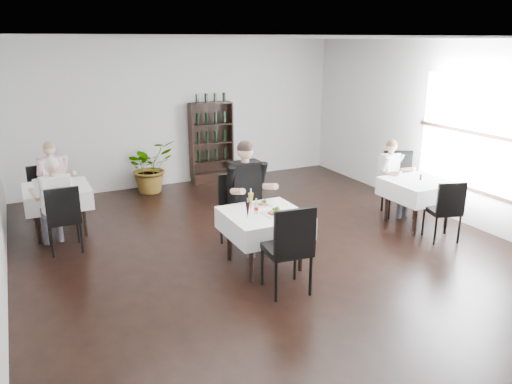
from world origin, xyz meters
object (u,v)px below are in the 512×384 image
wine_shelf (211,143)px  diner_main (248,188)px  potted_tree (150,167)px  main_table (264,223)px

wine_shelf → diner_main: bearing=-102.9°
diner_main → wine_shelf: bearing=77.1°
wine_shelf → diner_main: 3.78m
wine_shelf → potted_tree: size_ratio=1.66×
main_table → potted_tree: size_ratio=0.98×
main_table → diner_main: bearing=85.2°
wine_shelf → diner_main: size_ratio=1.08×
wine_shelf → main_table: (-0.90, -4.31, -0.23)m
potted_tree → diner_main: (0.57, -3.47, 0.41)m
potted_tree → diner_main: diner_main is taller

